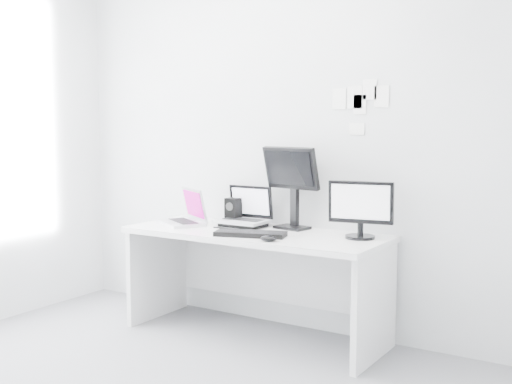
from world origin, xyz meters
TOP-DOWN VIEW (x-y plane):
  - back_wall at (0.00, 1.60)m, footprint 3.60×0.00m
  - desk at (0.00, 1.25)m, footprint 1.80×0.70m
  - macbook at (-0.61, 1.21)m, footprint 0.45×0.42m
  - speaker at (-0.30, 1.43)m, footprint 0.13×0.13m
  - dell_laptop at (-0.18, 1.36)m, footprint 0.35×0.27m
  - rear_monitor at (0.16, 1.47)m, footprint 0.45×0.22m
  - samsung_monitor at (0.71, 1.37)m, footprint 0.44×0.27m
  - keyboard at (0.08, 1.07)m, footprint 0.49×0.29m
  - mouse at (0.27, 0.97)m, footprint 0.12×0.09m
  - wall_note_0 at (0.45, 1.59)m, footprint 0.10×0.00m
  - wall_note_1 at (0.60, 1.59)m, footprint 0.09×0.00m
  - wall_note_2 at (0.75, 1.59)m, footprint 0.10×0.00m
  - wall_note_3 at (0.58, 1.59)m, footprint 0.11×0.00m
  - wall_note_4 at (0.56, 1.59)m, footprint 0.11×0.00m
  - wall_note_5 at (0.67, 1.59)m, footprint 0.10×0.00m

SIDE VIEW (x-z plane):
  - desk at x=0.00m, z-range 0.00..0.73m
  - keyboard at x=0.08m, z-range 0.73..0.76m
  - mouse at x=0.27m, z-range 0.73..0.77m
  - speaker at x=-0.30m, z-range 0.73..0.92m
  - macbook at x=-0.61m, z-range 0.73..1.00m
  - dell_laptop at x=-0.18m, z-range 0.73..1.02m
  - samsung_monitor at x=0.71m, z-range 0.73..1.11m
  - rear_monitor at x=0.16m, z-range 0.73..1.31m
  - back_wall at x=0.00m, z-range -0.45..3.15m
  - wall_note_3 at x=0.58m, z-range 1.38..1.46m
  - wall_note_1 at x=0.60m, z-range 1.52..1.65m
  - wall_note_0 at x=0.45m, z-range 1.55..1.69m
  - wall_note_4 at x=0.56m, z-range 1.55..1.70m
  - wall_note_2 at x=0.75m, z-range 1.56..1.70m
  - wall_note_5 at x=0.67m, z-range 1.61..1.74m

